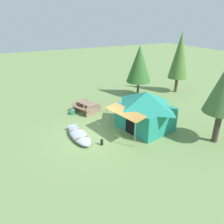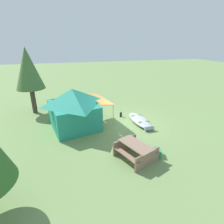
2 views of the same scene
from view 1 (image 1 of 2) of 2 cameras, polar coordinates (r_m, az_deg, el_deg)
The scene contains 8 objects.
ground_plane at distance 14.03m, azimuth -4.28°, elevation -6.29°, with size 80.00×80.00×0.00m, color #6F8D51.
beached_rowboat at distance 13.88m, azimuth -8.52°, elevation -5.96°, with size 2.86×1.10×0.36m.
canvas_cabin_tent at distance 14.61m, azimuth 8.65°, elevation 0.57°, with size 3.93×4.27×2.57m.
picnic_table at distance 17.40m, azimuth -6.54°, elevation 1.52°, with size 2.14×2.03×0.77m.
cooler_box at distance 17.29m, azimuth -10.14°, elevation 0.02°, with size 0.48×0.31×0.34m, color #2C8A62.
fuel_can at distance 13.06m, azimuth -2.65°, elevation -7.84°, with size 0.17×0.17×0.35m, color black.
pine_tree_back_left at distance 22.34m, azimuth 17.15°, elevation 13.80°, with size 1.84×1.84×5.75m.
pine_tree_far_center at distance 20.59m, azimuth 7.06°, elevation 12.27°, with size 2.28×2.28×4.66m.
Camera 1 is at (11.27, -4.62, 6.97)m, focal length 35.21 mm.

